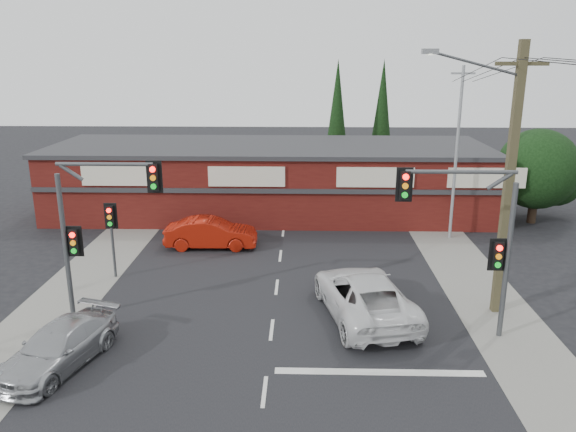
{
  "coord_description": "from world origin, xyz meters",
  "views": [
    {
      "loc": [
        1.08,
        -16.95,
        9.5
      ],
      "look_at": [
        0.54,
        3.0,
        3.74
      ],
      "focal_mm": 35.0,
      "sensor_mm": 36.0,
      "label": 1
    }
  ],
  "objects_px": {
    "red_sedan": "(211,233)",
    "shop_building": "(270,178)",
    "silver_suv": "(59,347)",
    "white_suv": "(364,295)",
    "utility_pole": "(506,174)"
  },
  "relations": [
    {
      "from": "red_sedan",
      "to": "shop_building",
      "type": "xyz_separation_m",
      "value": [
        2.58,
        6.89,
        1.37
      ]
    },
    {
      "from": "silver_suv",
      "to": "red_sedan",
      "type": "height_order",
      "value": "red_sedan"
    },
    {
      "from": "white_suv",
      "to": "silver_suv",
      "type": "relative_size",
      "value": 1.33
    },
    {
      "from": "white_suv",
      "to": "shop_building",
      "type": "bearing_deg",
      "value": -84.87
    },
    {
      "from": "silver_suv",
      "to": "utility_pole",
      "type": "height_order",
      "value": "utility_pole"
    },
    {
      "from": "silver_suv",
      "to": "utility_pole",
      "type": "relative_size",
      "value": 0.46
    },
    {
      "from": "white_suv",
      "to": "silver_suv",
      "type": "xyz_separation_m",
      "value": [
        -9.97,
        -3.8,
        -0.18
      ]
    },
    {
      "from": "silver_suv",
      "to": "red_sedan",
      "type": "relative_size",
      "value": 0.99
    },
    {
      "from": "silver_suv",
      "to": "utility_pole",
      "type": "xyz_separation_m",
      "value": [
        14.92,
        4.35,
        4.73
      ]
    },
    {
      "from": "silver_suv",
      "to": "utility_pole",
      "type": "bearing_deg",
      "value": 32.71
    },
    {
      "from": "shop_building",
      "to": "silver_suv",
      "type": "bearing_deg",
      "value": -106.87
    },
    {
      "from": "shop_building",
      "to": "utility_pole",
      "type": "height_order",
      "value": "utility_pole"
    },
    {
      "from": "silver_suv",
      "to": "shop_building",
      "type": "distance_m",
      "value": 19.23
    },
    {
      "from": "white_suv",
      "to": "shop_building",
      "type": "xyz_separation_m",
      "value": [
        -4.4,
        14.55,
        1.29
      ]
    },
    {
      "from": "white_suv",
      "to": "red_sedan",
      "type": "distance_m",
      "value": 10.37
    }
  ]
}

